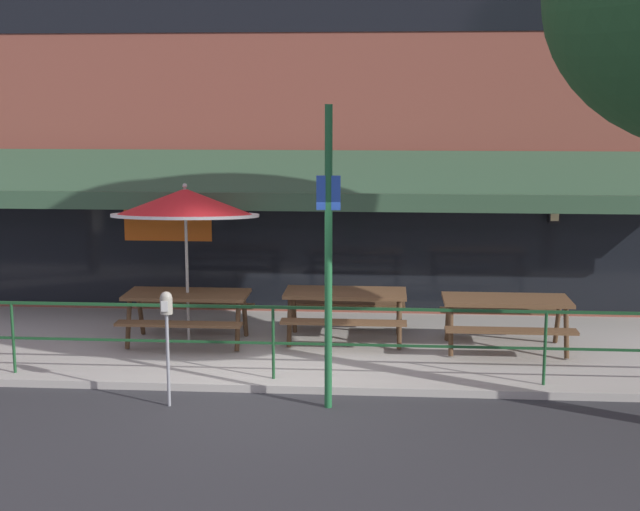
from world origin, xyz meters
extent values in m
plane|color=#2D2D30|center=(0.00, 0.00, 0.00)|extent=(120.00, 120.00, 0.00)
cube|color=#ADA89E|center=(0.00, 2.00, 0.05)|extent=(15.00, 4.00, 0.10)
cube|color=brown|center=(0.00, 4.25, 3.78)|extent=(15.00, 0.50, 7.55)
cube|color=black|center=(0.00, 3.99, 1.35)|extent=(12.00, 0.02, 2.30)
cube|color=orange|center=(-2.25, 3.97, 1.65)|extent=(1.50, 0.02, 0.70)
cube|color=#335138|center=(0.00, 3.45, 2.50)|extent=(13.80, 0.92, 0.70)
cube|color=#335138|center=(0.00, 2.94, 2.10)|extent=(13.80, 0.08, 0.28)
cube|color=black|center=(4.12, 3.86, 2.03)|extent=(0.04, 0.28, 0.04)
cube|color=black|center=(4.12, 3.72, 1.85)|extent=(0.18, 0.18, 0.28)
cube|color=beige|center=(4.12, 3.72, 1.85)|extent=(0.13, 0.19, 0.20)
cylinder|color=#194723|center=(-3.45, 0.30, 0.57)|extent=(0.04, 0.04, 0.95)
cylinder|color=#194723|center=(0.00, 0.30, 0.57)|extent=(0.04, 0.04, 0.95)
cylinder|color=#194723|center=(3.45, 0.30, 0.57)|extent=(0.04, 0.04, 0.95)
cube|color=#194723|center=(0.00, 0.30, 1.05)|extent=(13.80, 0.04, 0.04)
cube|color=#194723|center=(0.00, 0.30, 0.57)|extent=(13.80, 0.03, 0.03)
cube|color=brown|center=(-1.47, 1.89, 0.84)|extent=(1.80, 0.80, 0.05)
cube|color=brown|center=(-1.47, 1.31, 0.54)|extent=(1.80, 0.26, 0.04)
cube|color=brown|center=(-1.47, 2.47, 0.54)|extent=(1.80, 0.26, 0.04)
cylinder|color=#48311E|center=(-0.67, 1.57, 0.47)|extent=(0.07, 0.30, 0.73)
cylinder|color=#48311E|center=(-0.67, 2.21, 0.47)|extent=(0.07, 0.30, 0.73)
cylinder|color=#48311E|center=(-2.27, 1.57, 0.47)|extent=(0.07, 0.30, 0.73)
cylinder|color=#48311E|center=(-2.27, 2.21, 0.47)|extent=(0.07, 0.30, 0.73)
cube|color=brown|center=(0.84, 2.16, 0.84)|extent=(1.80, 0.80, 0.05)
cube|color=brown|center=(0.84, 1.58, 0.54)|extent=(1.80, 0.26, 0.04)
cube|color=brown|center=(0.84, 2.74, 0.54)|extent=(1.80, 0.26, 0.04)
cylinder|color=#48311E|center=(1.64, 1.85, 0.47)|extent=(0.07, 0.30, 0.73)
cylinder|color=#48311E|center=(1.64, 2.48, 0.47)|extent=(0.07, 0.30, 0.73)
cylinder|color=#48311E|center=(0.04, 1.85, 0.47)|extent=(0.07, 0.30, 0.73)
cylinder|color=#48311E|center=(0.04, 2.48, 0.47)|extent=(0.07, 0.30, 0.73)
cube|color=brown|center=(3.16, 1.87, 0.84)|extent=(1.80, 0.80, 0.05)
cube|color=brown|center=(3.16, 1.29, 0.54)|extent=(1.80, 0.26, 0.04)
cube|color=brown|center=(3.16, 2.45, 0.54)|extent=(1.80, 0.26, 0.04)
cylinder|color=#48311E|center=(3.96, 1.55, 0.47)|extent=(0.07, 0.30, 0.73)
cylinder|color=#48311E|center=(3.96, 2.19, 0.47)|extent=(0.07, 0.30, 0.73)
cylinder|color=#48311E|center=(2.36, 1.55, 0.47)|extent=(0.07, 0.30, 0.73)
cylinder|color=#48311E|center=(2.36, 2.19, 0.47)|extent=(0.07, 0.30, 0.73)
cylinder|color=#B7B2A8|center=(-1.47, 1.93, 1.25)|extent=(0.04, 0.04, 2.30)
cone|color=red|center=(-1.47, 1.93, 2.20)|extent=(2.10, 2.13, 0.58)
cylinder|color=white|center=(-1.47, 1.93, 2.01)|extent=(2.14, 2.14, 0.23)
sphere|color=#B7B2A8|center=(-1.47, 1.93, 2.44)|extent=(0.07, 0.07, 0.07)
cylinder|color=gray|center=(-1.17, -0.55, 0.57)|extent=(0.04, 0.04, 1.15)
cylinder|color=gray|center=(-1.17, -0.55, 1.25)|extent=(0.15, 0.15, 0.20)
sphere|color=gray|center=(-1.17, -0.55, 1.35)|extent=(0.14, 0.14, 0.14)
cube|color=silver|center=(-1.17, -0.63, 1.26)|extent=(0.08, 0.01, 0.13)
cylinder|color=#1E6033|center=(0.76, -0.45, 1.81)|extent=(0.09, 0.09, 3.62)
cube|color=blue|center=(0.76, -0.47, 2.61)|extent=(0.28, 0.02, 0.40)
camera|label=1|loc=(1.42, -10.72, 3.68)|focal=50.00mm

